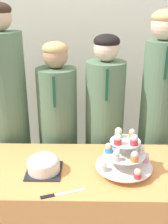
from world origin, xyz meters
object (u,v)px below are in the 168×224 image
object	(u,v)px
cake_knife	(56,195)
student_0	(10,123)
student_1	(58,138)
round_cake	(44,164)
student_3	(155,122)
student_2	(104,135)
cupcake_stand	(124,153)

from	to	relation	value
cake_knife	student_0	size ratio (longest dim) A/B	0.14
student_1	round_cake	bearing A→B (deg)	-92.87
cake_knife	student_3	size ratio (longest dim) A/B	0.15
round_cake	student_2	size ratio (longest dim) A/B	0.14
cake_knife	student_0	bearing A→B (deg)	100.82
student_0	student_2	distance (m)	0.74
round_cake	student_0	size ratio (longest dim) A/B	0.12
student_2	round_cake	bearing A→B (deg)	-124.96
student_0	student_1	bearing A→B (deg)	-0.00
student_1	student_3	distance (m)	0.76
round_cake	cake_knife	size ratio (longest dim) A/B	0.87
cupcake_stand	student_1	xyz separation A→B (m)	(-0.44, 0.54, -0.18)
cake_knife	student_0	world-z (taller)	student_0
round_cake	student_0	bearing A→B (deg)	122.03
student_2	student_3	xyz separation A→B (m)	(0.39, -0.00, 0.11)
student_1	student_2	size ratio (longest dim) A/B	0.96
student_1	student_3	bearing A→B (deg)	0.00
cupcake_stand	student_2	size ratio (longest dim) A/B	0.23
cupcake_stand	student_0	bearing A→B (deg)	146.62
student_3	round_cake	bearing A→B (deg)	-144.56
student_2	student_3	size ratio (longest dim) A/B	0.90
round_cake	cake_knife	distance (m)	0.24
cake_knife	student_2	bearing A→B (deg)	50.21
cake_knife	student_2	size ratio (longest dim) A/B	0.16
round_cake	student_2	xyz separation A→B (m)	(0.39, 0.55, -0.09)
cake_knife	student_3	distance (m)	1.03
cupcake_stand	student_3	distance (m)	0.62
student_0	student_3	bearing A→B (deg)	-0.00
student_3	student_1	bearing A→B (deg)	-180.00
student_0	student_3	distance (m)	1.12
student_1	student_2	bearing A→B (deg)	0.00
student_0	round_cake	bearing A→B (deg)	-57.97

